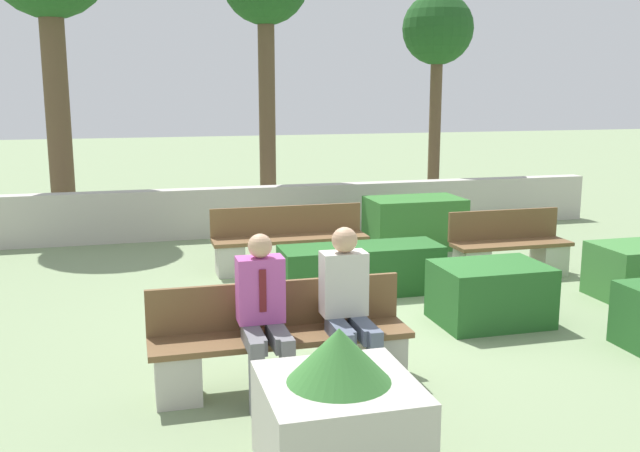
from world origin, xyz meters
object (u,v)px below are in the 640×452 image
object	(u,v)px
person_seated_man	(263,309)
person_seated_woman	(348,301)
bench_left_side	(510,252)
tree_center_right	(438,35)
planter_corner_left	(339,414)
bench_right_side	(290,245)
bench_front	(281,347)

from	to	relation	value
person_seated_man	person_seated_woman	distance (m)	0.71
bench_left_side	person_seated_woman	size ratio (longest dim) A/B	1.19
person_seated_woman	tree_center_right	size ratio (longest dim) A/B	0.31
person_seated_woman	planter_corner_left	bearing A→B (deg)	-109.47
person_seated_man	planter_corner_left	world-z (taller)	person_seated_man
bench_left_side	tree_center_right	xyz separation A→B (m)	(1.22, 5.29, 3.19)
bench_left_side	planter_corner_left	size ratio (longest dim) A/B	1.60
person_seated_woman	planter_corner_left	distance (m)	1.45
planter_corner_left	person_seated_woman	bearing A→B (deg)	70.53
bench_left_side	person_seated_woman	bearing A→B (deg)	-141.51
bench_right_side	tree_center_right	size ratio (longest dim) A/B	0.49
bench_right_side	tree_center_right	distance (m)	6.60
bench_front	person_seated_man	distance (m)	0.45
person_seated_man	bench_right_side	bearing A→B (deg)	74.49
bench_left_side	person_seated_man	world-z (taller)	person_seated_man
bench_left_side	person_seated_woman	xyz separation A→B (m)	(-3.16, -2.88, 0.43)
bench_front	bench_right_side	world-z (taller)	same
bench_left_side	bench_right_side	bearing A→B (deg)	154.68
person_seated_woman	tree_center_right	distance (m)	9.67
bench_front	bench_left_side	bearing A→B (deg)	36.53
bench_front	planter_corner_left	distance (m)	1.48
person_seated_man	bench_front	bearing A→B (deg)	40.21
planter_corner_left	bench_front	bearing A→B (deg)	92.62
person_seated_man	planter_corner_left	size ratio (longest dim) A/B	1.33
bench_front	tree_center_right	distance (m)	9.93
planter_corner_left	tree_center_right	size ratio (longest dim) A/B	0.23
bench_front	person_seated_woman	size ratio (longest dim) A/B	1.62
bench_right_side	person_seated_woman	xyz separation A→B (m)	(-0.39, -3.96, 0.40)
person_seated_woman	bench_right_side	bearing A→B (deg)	84.38
tree_center_right	planter_corner_left	bearing A→B (deg)	-117.02
bench_right_side	bench_left_side	bearing A→B (deg)	-13.69
person_seated_woman	tree_center_right	xyz separation A→B (m)	(4.37, 8.17, 2.77)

